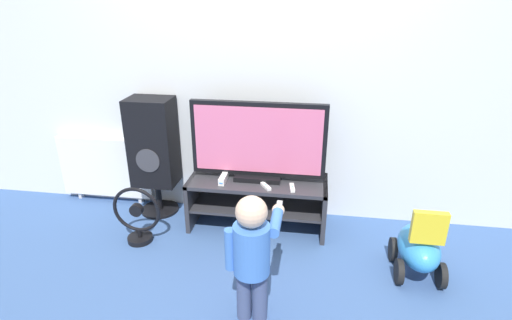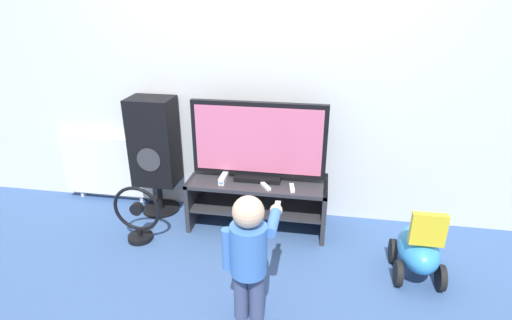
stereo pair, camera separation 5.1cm
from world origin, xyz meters
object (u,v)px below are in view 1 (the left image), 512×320
(floor_fan, at_px, (137,217))
(radiator, at_px, (106,167))
(game_console, at_px, (224,178))
(remote_primary, at_px, (292,188))
(remote_secondary, at_px, (266,186))
(ride_on_toy, at_px, (419,248))
(child, at_px, (252,249))
(television, at_px, (258,142))
(speaker_tower, at_px, (153,144))

(floor_fan, distance_m, radiator, 0.85)
(game_console, height_order, remote_primary, game_console)
(remote_secondary, distance_m, floor_fan, 1.05)
(floor_fan, height_order, ride_on_toy, ride_on_toy)
(child, height_order, radiator, child)
(remote_secondary, bearing_deg, radiator, 166.83)
(floor_fan, bearing_deg, radiator, 132.95)
(remote_secondary, relative_size, floor_fan, 0.26)
(floor_fan, bearing_deg, remote_secondary, 14.14)
(game_console, relative_size, child, 0.23)
(floor_fan, bearing_deg, television, 23.87)
(television, relative_size, child, 1.29)
(speaker_tower, height_order, floor_fan, speaker_tower)
(child, distance_m, radiator, 2.06)
(speaker_tower, height_order, ride_on_toy, speaker_tower)
(television, relative_size, remote_secondary, 8.56)
(television, height_order, remote_secondary, television)
(television, height_order, floor_fan, television)
(speaker_tower, distance_m, radiator, 0.64)
(remote_primary, distance_m, radiator, 1.81)
(child, distance_m, speaker_tower, 1.58)
(television, distance_m, radiator, 1.55)
(remote_secondary, distance_m, child, 0.92)
(game_console, relative_size, remote_secondary, 1.55)
(floor_fan, bearing_deg, ride_on_toy, -2.15)
(television, distance_m, ride_on_toy, 1.41)
(game_console, distance_m, remote_secondary, 0.36)
(television, distance_m, remote_secondary, 0.36)
(television, bearing_deg, radiator, 171.75)
(game_console, distance_m, speaker_tower, 0.71)
(game_console, xyz_separation_m, speaker_tower, (-0.66, 0.18, 0.19))
(child, xyz_separation_m, floor_fan, (-1.03, 0.67, -0.28))
(child, xyz_separation_m, speaker_tower, (-1.06, 1.16, 0.16))
(game_console, distance_m, child, 1.06)
(remote_secondary, xyz_separation_m, floor_fan, (-0.99, -0.25, -0.23))
(child, relative_size, radiator, 0.95)
(ride_on_toy, height_order, radiator, radiator)
(child, bearing_deg, remote_secondary, 92.68)
(speaker_tower, distance_m, floor_fan, 0.66)
(television, height_order, radiator, television)
(speaker_tower, bearing_deg, floor_fan, -87.24)
(television, distance_m, speaker_tower, 0.94)
(remote_primary, xyz_separation_m, child, (-0.17, -0.93, 0.05))
(radiator, bearing_deg, television, -8.25)
(television, distance_m, remote_primary, 0.45)
(remote_primary, distance_m, floor_fan, 1.25)
(remote_primary, xyz_separation_m, floor_fan, (-1.20, -0.26, -0.23))
(television, height_order, child, television)
(child, bearing_deg, television, 96.81)
(game_console, height_order, speaker_tower, speaker_tower)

